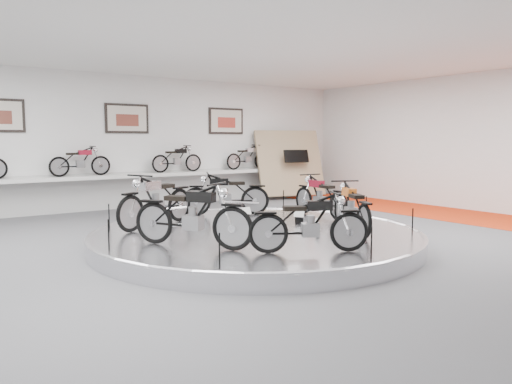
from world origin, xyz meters
TOP-DOWN VIEW (x-y plane):
  - floor at (0.00, 0.00)m, footprint 16.00×16.00m
  - ceiling at (0.00, 0.00)m, footprint 16.00×16.00m
  - wall_back at (0.00, 7.00)m, footprint 16.00×0.00m
  - wall_right at (8.00, 0.00)m, footprint 0.00×14.00m
  - orange_carpet_strip at (6.80, 0.00)m, footprint 2.40×12.60m
  - dado_band at (0.00, 6.98)m, footprint 15.68×0.04m
  - display_platform at (0.00, 0.30)m, footprint 6.40×6.40m
  - platform_rim at (0.00, 0.30)m, footprint 6.40×6.40m
  - shelf at (0.00, 6.70)m, footprint 11.00×0.55m
  - poster_center at (0.00, 6.96)m, footprint 1.35×0.06m
  - poster_right at (3.50, 6.96)m, footprint 1.35×0.06m
  - display_panel at (5.60, 6.10)m, footprint 2.56×1.52m
  - shelf_bike_b at (-1.50, 6.70)m, footprint 1.22×0.43m
  - shelf_bike_c at (1.50, 6.70)m, footprint 1.22×0.43m
  - shelf_bike_d at (4.20, 6.70)m, footprint 1.22×0.43m
  - bike_a at (2.17, 0.82)m, footprint 0.77×1.71m
  - bike_b at (0.56, 2.31)m, footprint 1.82×1.34m
  - bike_c at (-1.41, 1.84)m, footprint 1.97×1.37m
  - bike_d at (-1.75, -0.33)m, footprint 1.55×1.91m
  - bike_e at (-0.45, -1.76)m, footprint 1.70×1.30m
  - bike_f at (1.39, -0.90)m, footprint 1.26×1.74m

SIDE VIEW (x-z plane):
  - floor at x=0.00m, z-range 0.00..0.00m
  - orange_carpet_strip at x=6.80m, z-range 0.00..0.01m
  - display_platform at x=0.00m, z-range 0.00..0.30m
  - platform_rim at x=0.00m, z-range 0.22..0.32m
  - dado_band at x=0.00m, z-range 0.00..1.10m
  - bike_e at x=-0.45m, z-range 0.30..1.26m
  - bike_f at x=1.39m, z-range 0.30..1.27m
  - bike_a at x=2.17m, z-range 0.30..1.28m
  - bike_b at x=0.56m, z-range 0.30..1.32m
  - bike_d at x=-1.75m, z-range 0.30..1.39m
  - bike_c at x=-1.41m, z-range 0.30..1.39m
  - shelf at x=0.00m, z-range 0.95..1.05m
  - display_panel at x=5.60m, z-range 0.10..2.40m
  - shelf_bike_b at x=-1.50m, z-range 1.05..1.78m
  - shelf_bike_c at x=1.50m, z-range 1.05..1.78m
  - shelf_bike_d at x=4.20m, z-range 1.05..1.78m
  - wall_back at x=0.00m, z-range -6.00..10.00m
  - wall_right at x=8.00m, z-range -5.00..9.00m
  - poster_center at x=0.00m, z-range 2.26..3.14m
  - poster_right at x=3.50m, z-range 2.26..3.14m
  - ceiling at x=0.00m, z-range 4.00..4.00m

